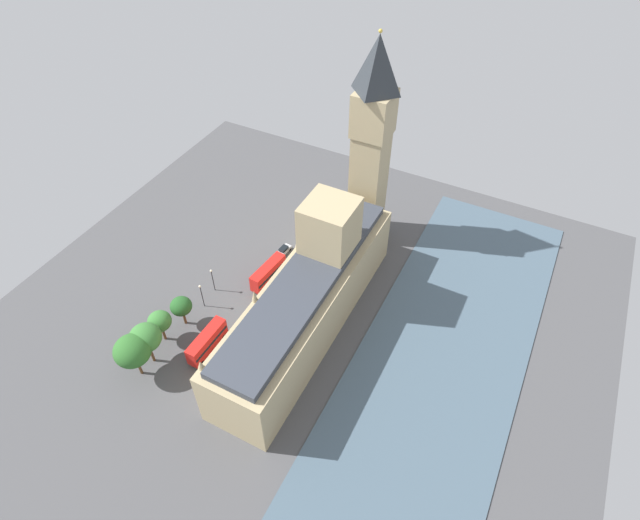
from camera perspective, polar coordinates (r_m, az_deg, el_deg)
name	(u,v)px	position (r m, az deg, el deg)	size (l,w,h in m)	color
ground_plane	(299,322)	(112.42, -2.33, -6.87)	(126.52, 126.52, 0.00)	#4C4C4F
river_thames	(433,377)	(106.57, 12.43, -12.56)	(32.10, 113.87, 0.25)	#475B6B
parliament_building	(311,294)	(106.39, -1.02, -3.74)	(14.04, 56.52, 26.13)	tan
clock_tower	(371,142)	(117.63, 5.73, 12.88)	(8.22, 8.22, 50.91)	tan
car_silver_under_trees	(284,250)	(126.65, -4.01, 1.13)	(2.15, 4.22, 1.74)	#B7B7BC
double_decker_bus_corner	(268,273)	(119.03, -5.78, -1.40)	(3.59, 10.70, 4.75)	red
car_white_trailing	(251,314)	(113.53, -7.70, -5.98)	(2.30, 4.48, 1.74)	silver
double_decker_bus_leading	(207,341)	(108.40, -12.43, -8.82)	(2.81, 10.55, 4.75)	red
pedestrian_by_river_gate	(205,399)	(103.31, -12.62, -14.87)	(0.64, 0.59, 1.49)	gray
plane_tree_near_tower	(145,338)	(105.82, -18.81, -8.17)	(6.32, 6.32, 10.33)	brown
plane_tree_kerbside	(181,306)	(111.74, -15.16, -4.99)	(4.61, 4.61, 7.54)	brown
plane_tree_midblock	(160,321)	(110.01, -17.38, -6.52)	(4.88, 4.88, 7.89)	brown
plane_tree_far_end	(132,351)	(104.84, -20.10, -9.45)	(7.15, 7.15, 10.56)	brown
street_lamp_opposite_hall	(212,276)	(117.49, -11.88, -1.77)	(0.56, 0.56, 6.58)	black
street_lamp_slot_10	(201,292)	(114.59, -13.05, -3.48)	(0.56, 0.56, 6.76)	black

